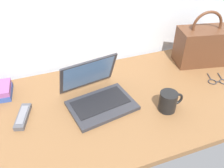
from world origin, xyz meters
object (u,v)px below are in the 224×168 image
(laptop, at_px, (97,94))
(coffee_mug, at_px, (168,101))
(eyeglasses, at_px, (218,81))
(handbag, at_px, (202,45))
(remote_control_near, at_px, (23,116))

(laptop, bearing_deg, coffee_mug, -30.13)
(eyeglasses, xyz_separation_m, handbag, (0.03, 0.22, 0.11))
(handbag, bearing_deg, coffee_mug, -142.48)
(remote_control_near, bearing_deg, laptop, -0.31)
(laptop, xyz_separation_m, coffee_mug, (0.30, -0.18, 0.01))
(eyeglasses, bearing_deg, handbag, 82.72)
(coffee_mug, bearing_deg, handbag, 37.52)
(coffee_mug, height_order, remote_control_near, coffee_mug)
(handbag, bearing_deg, laptop, -168.92)
(laptop, height_order, eyeglasses, laptop)
(remote_control_near, height_order, eyeglasses, remote_control_near)
(eyeglasses, height_order, handbag, handbag)
(remote_control_near, relative_size, eyeglasses, 1.30)
(laptop, bearing_deg, eyeglasses, -6.58)
(handbag, bearing_deg, eyeglasses, -97.28)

